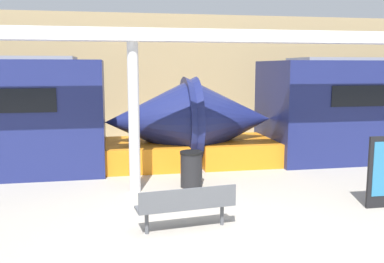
{
  "coord_description": "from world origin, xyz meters",
  "views": [
    {
      "loc": [
        -1.55,
        -6.48,
        2.92
      ],
      "look_at": [
        0.31,
        3.36,
        1.4
      ],
      "focal_mm": 40.0,
      "sensor_mm": 36.0,
      "label": 1
    }
  ],
  "objects": [
    {
      "name": "ground_plane",
      "position": [
        0.0,
        0.0,
        0.0
      ],
      "size": [
        60.0,
        60.0,
        0.0
      ],
      "primitive_type": "plane",
      "color": "#A8A093"
    },
    {
      "name": "support_column_near",
      "position": [
        -1.05,
        3.37,
        1.74
      ],
      "size": [
        0.26,
        0.26,
        3.49
      ],
      "primitive_type": "cylinder",
      "color": "silver",
      "rests_on": "ground_plane"
    },
    {
      "name": "trash_bin",
      "position": [
        0.32,
        3.53,
        0.44
      ],
      "size": [
        0.56,
        0.56,
        0.88
      ],
      "color": "black",
      "rests_on": "ground_plane"
    },
    {
      "name": "station_wall",
      "position": [
        0.0,
        10.83,
        2.5
      ],
      "size": [
        56.0,
        0.2,
        5.0
      ],
      "primitive_type": "cube",
      "color": "tan",
      "rests_on": "ground_plane"
    },
    {
      "name": "bench_near",
      "position": [
        -0.29,
        0.74,
        0.5
      ],
      "size": [
        1.82,
        0.66,
        0.82
      ],
      "rotation": [
        0.0,
        0.0,
        0.12
      ],
      "color": "#4C4F54",
      "rests_on": "ground_plane"
    },
    {
      "name": "canopy_beam",
      "position": [
        -1.05,
        3.37,
        3.63
      ],
      "size": [
        28.0,
        0.6,
        0.28
      ],
      "primitive_type": "cube",
      "color": "silver",
      "rests_on": "support_column_near"
    }
  ]
}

